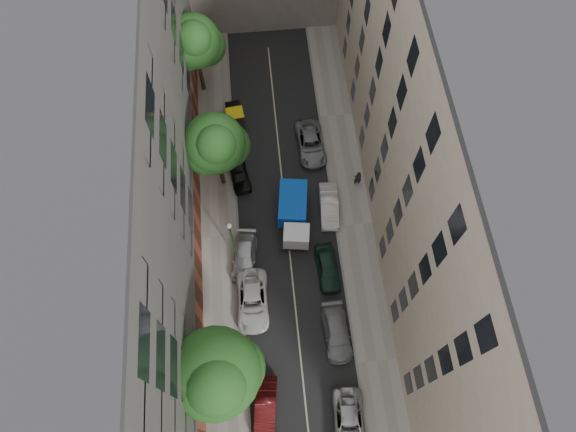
{
  "coord_description": "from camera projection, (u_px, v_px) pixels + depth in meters",
  "views": [
    {
      "loc": [
        -1.57,
        -16.86,
        38.4
      ],
      "look_at": [
        -0.09,
        -1.5,
        6.0
      ],
      "focal_mm": 32.0,
      "sensor_mm": 36.0,
      "label": 1
    }
  ],
  "objects": [
    {
      "name": "building_right",
      "position": [
        455.0,
        154.0,
        33.38
      ],
      "size": [
        8.0,
        44.0,
        20.0
      ],
      "primitive_type": "cube",
      "color": "beige",
      "rests_on": "ground"
    },
    {
      "name": "tree_far",
      "position": [
        195.0,
        44.0,
        42.76
      ],
      "size": [
        4.94,
        4.61,
        8.58
      ],
      "color": "#382619",
      "rests_on": "sidewalk_left"
    },
    {
      "name": "car_right_1",
      "position": [
        337.0,
        333.0,
        37.71
      ],
      "size": [
        2.02,
        4.58,
        1.31
      ],
      "primitive_type": "imported",
      "rotation": [
        0.0,
        0.0,
        0.04
      ],
      "color": "gray",
      "rests_on": "ground"
    },
    {
      "name": "tree_near",
      "position": [
        217.0,
        375.0,
        30.27
      ],
      "size": [
        5.75,
        5.55,
        10.14
      ],
      "color": "#382619",
      "rests_on": "sidewalk_left"
    },
    {
      "name": "car_left_3",
      "position": [
        244.0,
        257.0,
        40.28
      ],
      "size": [
        2.48,
        4.68,
        1.29
      ],
      "primitive_type": "imported",
      "rotation": [
        0.0,
        0.0,
        -0.16
      ],
      "color": "silver",
      "rests_on": "ground"
    },
    {
      "name": "lamp_post",
      "position": [
        232.0,
        239.0,
        37.17
      ],
      "size": [
        0.36,
        0.36,
        6.45
      ],
      "color": "#1B5F26",
      "rests_on": "sidewalk_left"
    },
    {
      "name": "tree_mid",
      "position": [
        216.0,
        146.0,
        38.51
      ],
      "size": [
        5.05,
        4.74,
        8.54
      ],
      "color": "#382619",
      "rests_on": "sidewalk_left"
    },
    {
      "name": "road_surface",
      "position": [
        287.0,
        231.0,
        41.95
      ],
      "size": [
        8.0,
        44.0,
        0.02
      ],
      "primitive_type": "cube",
      "color": "black",
      "rests_on": "ground"
    },
    {
      "name": "car_right_2",
      "position": [
        328.0,
        268.0,
        39.85
      ],
      "size": [
        1.83,
        4.16,
        1.39
      ],
      "primitive_type": "imported",
      "rotation": [
        0.0,
        0.0,
        0.04
      ],
      "color": "black",
      "rests_on": "ground"
    },
    {
      "name": "sidewalk_left",
      "position": [
        220.0,
        236.0,
        41.66
      ],
      "size": [
        3.0,
        44.0,
        0.15
      ],
      "primitive_type": "cube",
      "color": "gray",
      "rests_on": "ground"
    },
    {
      "name": "car_left_4",
      "position": [
        239.0,
        174.0,
        43.53
      ],
      "size": [
        2.18,
        4.04,
        1.3
      ],
      "primitive_type": "imported",
      "rotation": [
        0.0,
        0.0,
        0.17
      ],
      "color": "black",
      "rests_on": "ground"
    },
    {
      "name": "tarp_truck",
      "position": [
        294.0,
        214.0,
        41.09
      ],
      "size": [
        2.85,
        5.67,
        2.5
      ],
      "rotation": [
        0.0,
        0.0,
        -0.14
      ],
      "color": "black",
      "rests_on": "ground"
    },
    {
      "name": "car_left_2",
      "position": [
        253.0,
        301.0,
        38.71
      ],
      "size": [
        2.47,
        5.13,
        1.41
      ],
      "primitive_type": "imported",
      "rotation": [
        0.0,
        0.0,
        -0.03
      ],
      "color": "silver",
      "rests_on": "ground"
    },
    {
      "name": "sidewalk_right",
      "position": [
        354.0,
        225.0,
        42.11
      ],
      "size": [
        3.0,
        44.0,
        0.15
      ],
      "primitive_type": "cube",
      "color": "gray",
      "rests_on": "ground"
    },
    {
      "name": "car_right_3",
      "position": [
        329.0,
        206.0,
        42.17
      ],
      "size": [
        1.72,
        4.27,
        1.38
      ],
      "primitive_type": "imported",
      "rotation": [
        0.0,
        0.0,
        -0.06
      ],
      "color": "silver",
      "rests_on": "ground"
    },
    {
      "name": "pedestrian",
      "position": [
        358.0,
        178.0,
        42.88
      ],
      "size": [
        0.68,
        0.47,
        1.81
      ],
      "primitive_type": "imported",
      "rotation": [
        0.0,
        0.0,
        3.2
      ],
      "color": "black",
      "rests_on": "sidewalk_right"
    },
    {
      "name": "car_right_4",
      "position": [
        311.0,
        144.0,
        44.79
      ],
      "size": [
        2.48,
        5.01,
        1.37
      ],
      "primitive_type": "imported",
      "rotation": [
        0.0,
        0.0,
        0.04
      ],
      "color": "slate",
      "rests_on": "ground"
    },
    {
      "name": "car_left_1",
      "position": [
        266.0,
        407.0,
        35.49
      ],
      "size": [
        1.99,
        4.31,
        1.37
      ],
      "primitive_type": "imported",
      "rotation": [
        0.0,
        0.0,
        -0.13
      ],
      "color": "#4B0F0F",
      "rests_on": "ground"
    },
    {
      "name": "car_left_5",
      "position": [
        236.0,
        120.0,
        45.92
      ],
      "size": [
        1.81,
        4.07,
        1.3
      ],
      "primitive_type": "imported",
      "rotation": [
        0.0,
        0.0,
        0.11
      ],
      "color": "black",
      "rests_on": "ground"
    },
    {
      "name": "car_right_0",
      "position": [
        349.0,
        423.0,
        35.06
      ],
      "size": [
        2.51,
        4.83,
        1.3
      ],
      "primitive_type": "imported",
      "rotation": [
        0.0,
        0.0,
        -0.08
      ],
      "color": "#AEAFB3",
      "rests_on": "ground"
    },
    {
      "name": "building_left",
      "position": [
        115.0,
        182.0,
        32.47
      ],
      "size": [
        8.0,
        44.0,
        20.0
      ],
      "primitive_type": "cube",
      "color": "#4F4D4A",
      "rests_on": "ground"
    },
    {
      "name": "ground",
      "position": [
        287.0,
        231.0,
        41.95
      ],
      "size": [
        120.0,
        120.0,
        0.0
      ],
      "primitive_type": "plane",
      "color": "#4C4C49",
      "rests_on": "ground"
    }
  ]
}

